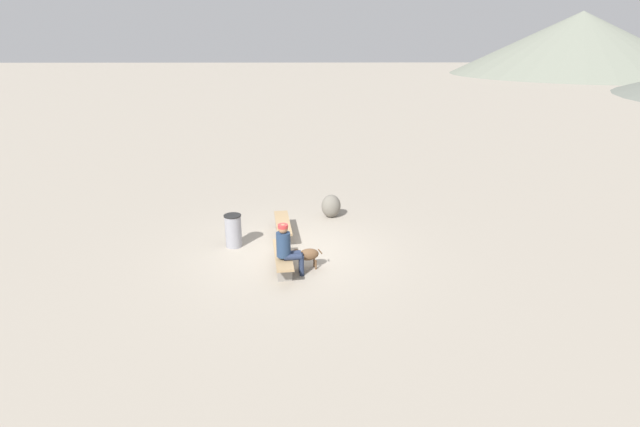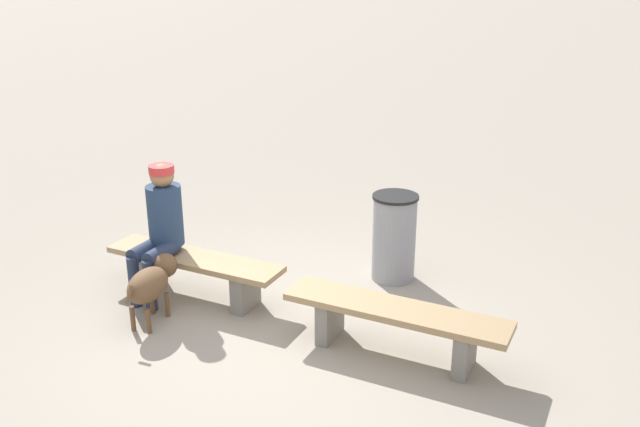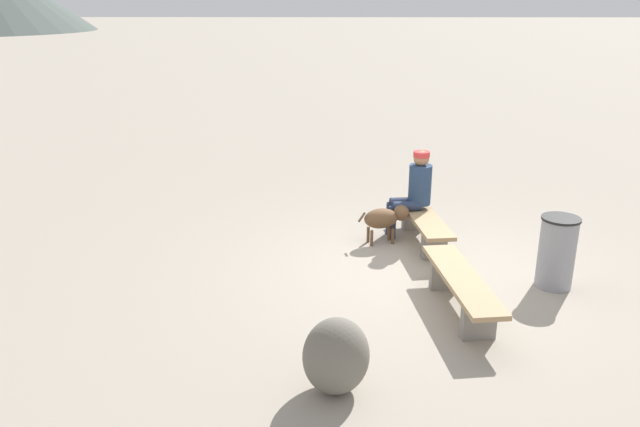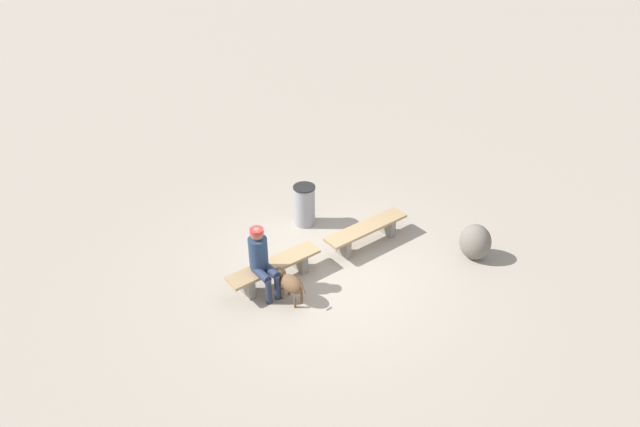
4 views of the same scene
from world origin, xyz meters
TOP-DOWN VIEW (x-y plane):
  - ground at (0.00, 0.00)m, footprint 210.00×210.00m
  - bench_left at (-1.11, -0.33)m, footprint 1.91×0.63m
  - bench_right at (0.98, -0.20)m, footprint 1.84×0.62m
  - seated_person at (1.27, -0.08)m, footprint 0.39×0.64m
  - dog at (0.97, 0.36)m, footprint 0.41×0.75m
  - trash_bin at (-0.43, -1.61)m, footprint 0.46×0.46m
  - boulder at (-2.66, 1.10)m, footprint 0.68×0.73m

SIDE VIEW (x-z plane):
  - ground at x=0.00m, z-range -0.06..0.00m
  - bench_right at x=0.98m, z-range 0.09..0.51m
  - bench_left at x=-1.11m, z-range 0.10..0.53m
  - boulder at x=-2.66m, z-range 0.00..0.73m
  - dog at x=0.97m, z-range 0.11..0.66m
  - trash_bin at x=-0.43m, z-range 0.00..0.90m
  - seated_person at x=1.27m, z-range 0.09..1.39m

